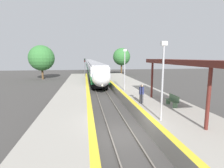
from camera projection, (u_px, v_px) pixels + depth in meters
name	position (u px, v px, depth m)	size (l,w,h in m)	color
ground_plane	(122.00, 136.00, 11.01)	(120.00, 120.00, 0.00)	#423F3D
rail_left	(110.00, 136.00, 10.89)	(0.08, 90.00, 0.15)	slate
rail_right	(133.00, 134.00, 11.11)	(0.08, 90.00, 0.15)	slate
train	(91.00, 65.00, 61.75)	(2.79, 81.18, 3.78)	black
platform_right	(183.00, 124.00, 11.56)	(4.85, 64.00, 1.05)	#9E998E
platform_left	(64.00, 132.00, 10.40)	(3.64, 64.00, 1.05)	#9E998E
platform_bench	(173.00, 100.00, 13.97)	(0.44, 1.55, 0.89)	#4C6B4C
person_waiting	(142.00, 94.00, 14.70)	(0.36, 0.22, 1.62)	#333338
railway_signal	(85.00, 68.00, 35.29)	(0.28, 0.28, 4.67)	#59595E
lamppost_near	(163.00, 76.00, 10.45)	(0.36, 0.20, 4.79)	#9E9EA3
lamppost_mid	(125.00, 67.00, 20.30)	(0.36, 0.20, 4.79)	#9E9EA3
station_canopy	(180.00, 63.00, 12.86)	(2.02, 10.86, 3.70)	#511E19
background_tree_left	(42.00, 58.00, 38.88)	(5.64, 5.64, 7.58)	brown
background_tree_right	(122.00, 57.00, 48.52)	(4.77, 4.77, 7.46)	brown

